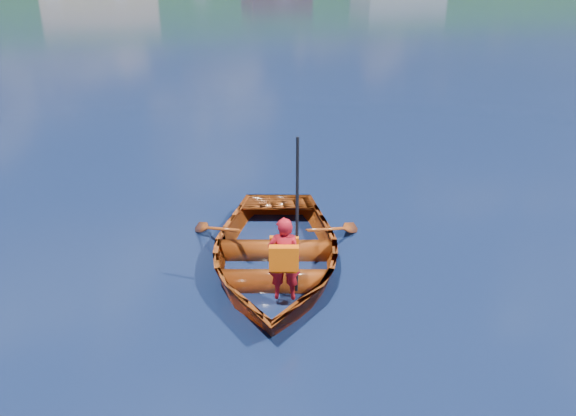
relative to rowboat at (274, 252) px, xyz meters
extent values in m
plane|color=#102947|center=(-1.13, 0.93, -0.23)|extent=(600.00, 600.00, 0.00)
imported|color=maroon|center=(0.00, 0.00, 0.00)|extent=(3.51, 4.22, 0.75)
imported|color=#A6101C|center=(-0.11, -0.91, 0.40)|extent=(0.44, 0.35, 1.05)
cube|color=#E05808|center=(-0.14, -1.02, 0.47)|extent=(0.35, 0.19, 0.30)
cube|color=#E05808|center=(-0.08, -0.79, 0.47)|extent=(0.35, 0.17, 0.30)
cube|color=#E05808|center=(-0.11, -0.91, 0.29)|extent=(0.35, 0.30, 0.05)
cylinder|color=black|center=(0.08, -0.80, 0.85)|extent=(0.04, 0.04, 1.95)
camera|label=1|loc=(-1.64, -6.42, 3.58)|focal=35.00mm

